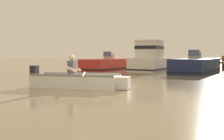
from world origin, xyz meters
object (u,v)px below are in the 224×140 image
(rowboat_with_person, at_px, (78,81))
(moored_boat_red, at_px, (112,65))
(moored_boat_white, at_px, (151,60))
(moored_boat_navy, at_px, (196,66))

(rowboat_with_person, distance_m, moored_boat_red, 12.34)
(moored_boat_white, relative_size, moored_boat_navy, 0.78)
(moored_boat_white, height_order, moored_boat_navy, moored_boat_white)
(rowboat_with_person, height_order, moored_boat_navy, moored_boat_navy)
(rowboat_with_person, height_order, moored_boat_red, moored_boat_red)
(moored_boat_navy, bearing_deg, rowboat_with_person, -105.88)
(moored_boat_red, distance_m, moored_boat_navy, 6.80)
(moored_boat_red, xyz_separation_m, moored_boat_navy, (6.66, -1.37, 0.03))
(rowboat_with_person, bearing_deg, moored_boat_red, 107.45)
(moored_boat_red, relative_size, moored_boat_white, 1.47)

